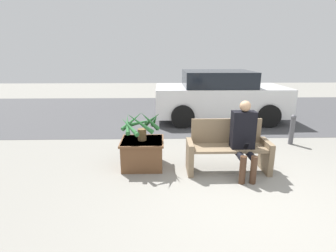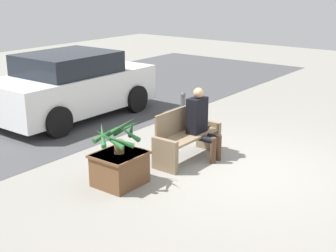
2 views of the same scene
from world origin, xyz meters
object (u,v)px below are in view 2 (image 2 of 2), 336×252
(bench, at_px, (186,137))
(parked_car, at_px, (72,86))
(person_seated, at_px, (201,121))
(planter_box, at_px, (120,168))
(potted_plant, at_px, (118,135))
(bollard_post, at_px, (183,106))

(bench, height_order, parked_car, parked_car)
(person_seated, xyz_separation_m, parked_car, (0.40, 3.83, 0.05))
(planter_box, bearing_deg, potted_plant, 142.93)
(planter_box, distance_m, parked_car, 4.10)
(person_seated, height_order, potted_plant, person_seated)
(potted_plant, relative_size, bollard_post, 1.11)
(bench, relative_size, parked_car, 0.37)
(bollard_post, bearing_deg, parked_car, 117.59)
(parked_car, bearing_deg, bollard_post, -62.41)
(bench, distance_m, planter_box, 1.53)
(person_seated, height_order, planter_box, person_seated)
(person_seated, bearing_deg, parked_car, 84.04)
(person_seated, height_order, bollard_post, person_seated)
(bench, bearing_deg, parked_car, 80.45)
(planter_box, bearing_deg, parked_car, 58.48)
(planter_box, xyz_separation_m, parked_car, (2.13, 3.47, 0.47))
(planter_box, height_order, parked_car, parked_car)
(potted_plant, height_order, bollard_post, potted_plant)
(planter_box, relative_size, potted_plant, 1.00)
(parked_car, bearing_deg, planter_box, -121.52)
(potted_plant, distance_m, bollard_post, 3.57)
(person_seated, distance_m, parked_car, 3.85)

